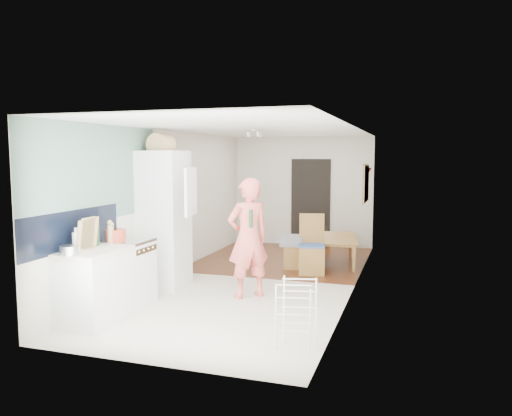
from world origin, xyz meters
The scene contains 32 objects.
room_shell centered at (0.00, 0.00, 1.25)m, with size 3.20×7.00×2.50m, color beige, non-canonical shape.
floor centered at (0.00, 0.00, 0.00)m, with size 3.20×7.00×0.01m, color beige.
wood_floor_overlay centered at (0.00, 1.85, 0.01)m, with size 3.20×3.30×0.01m, color maroon.
sage_wall_panel centered at (-1.59, -2.00, 1.85)m, with size 0.02×3.00×1.30m, color slate.
tile_splashback centered at (-1.59, -2.55, 1.15)m, with size 0.02×1.90×0.50m, color black.
doorway_recess centered at (0.20, 3.48, 1.00)m, with size 0.90×0.04×2.00m, color black.
base_cabinet centered at (-1.30, -2.55, 0.43)m, with size 0.60×0.90×0.86m, color white.
worktop centered at (-1.30, -2.55, 0.89)m, with size 0.62×0.92×0.06m, color white.
range_cooker centered at (-1.30, -1.80, 0.44)m, with size 0.60×0.60×0.88m, color white.
cooker_top centered at (-1.30, -1.80, 0.90)m, with size 0.60×0.60×0.04m, color #B9B9BB.
fridge_housing centered at (-1.27, -0.78, 1.07)m, with size 0.66×0.66×2.15m, color white.
fridge_door centered at (-0.66, -1.08, 1.55)m, with size 0.56×0.04×0.70m, color white.
fridge_interior centered at (-0.96, -0.78, 1.55)m, with size 0.02×0.52×0.66m, color white.
pinboard centered at (1.58, 1.90, 1.55)m, with size 0.03×0.90×0.70m, color #D3B970.
pinboard_frame centered at (1.57, 1.90, 1.55)m, with size 0.01×0.94×0.74m, color olive.
wall_sconce centered at (1.54, 2.55, 1.75)m, with size 0.18×0.18×0.16m, color maroon.
person centered at (0.17, -0.91, 1.04)m, with size 0.76×0.50×2.07m, color #F6675B.
dining_table centered at (1.05, 1.71, 0.22)m, with size 1.27×0.70×0.44m, color olive.
dining_chair centered at (0.78, 0.77, 0.52)m, with size 0.44×0.44×1.05m, color olive, non-canonical shape.
stool centered at (0.37, 1.07, 0.22)m, with size 0.33×0.33×0.43m, color olive, non-canonical shape.
grey_drape centered at (0.35, 1.07, 0.53)m, with size 0.41×0.41×0.18m, color gray.
drying_rack centered at (1.30, -2.62, 0.37)m, with size 0.38×0.35×0.75m, color white, non-canonical shape.
bread_bin centered at (-1.33, -0.72, 2.25)m, with size 0.36×0.35×0.19m, color tan, non-canonical shape.
red_casserole centered at (-1.37, -1.95, 1.00)m, with size 0.28×0.28×0.16m, color #C24025.
steel_pan centered at (-1.36, -2.92, 0.97)m, with size 0.22×0.22×0.11m, color #B9B9BB.
held_bottle centered at (0.27, -1.07, 1.19)m, with size 0.05×0.05×0.25m, color #193D20.
bottle_a centered at (-1.44, -2.46, 1.05)m, with size 0.06×0.06×0.27m, color #193D20.
bottle_b centered at (-1.43, -2.29, 1.07)m, with size 0.07×0.07×0.30m, color #193D20.
bottle_c centered at (-1.41, -2.72, 1.04)m, with size 0.10×0.10×0.23m, color beige.
pepper_mill_front centered at (-1.36, -2.09, 1.04)m, with size 0.07×0.07×0.24m, color tan.
pepper_mill_back centered at (-1.36, -2.06, 1.03)m, with size 0.06×0.06×0.21m, color tan.
chopping_boards centered at (-1.36, -2.58, 1.12)m, with size 0.04×0.30×0.40m, color tan, non-canonical shape.
Camera 1 is at (2.47, -7.72, 2.07)m, focal length 35.00 mm.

